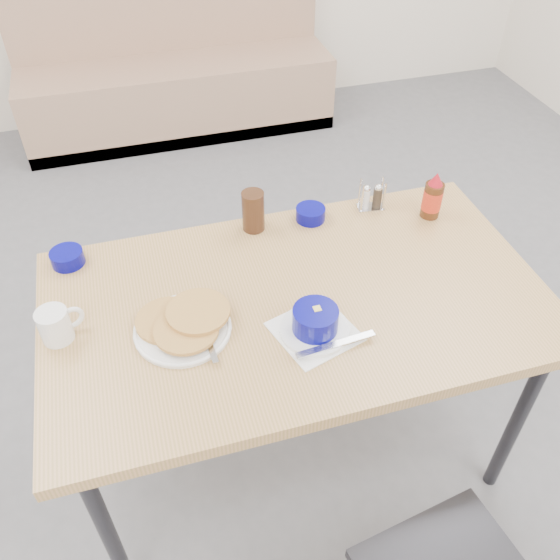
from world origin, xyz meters
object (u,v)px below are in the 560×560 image
object	(u,v)px
pancake_plate	(183,325)
coffee_mug	(56,324)
booth_bench	(175,73)
amber_tumbler	(253,211)
dining_table	(297,313)
syrup_bottle	(433,198)
grits_setting	(315,323)
butter_bowl	(311,214)
creamer_bowl	(67,258)
condiment_caddy	(371,198)

from	to	relation	value
pancake_plate	coffee_mug	size ratio (longest dim) A/B	2.30
booth_bench	amber_tumbler	world-z (taller)	booth_bench
pancake_plate	coffee_mug	world-z (taller)	coffee_mug
dining_table	amber_tumbler	world-z (taller)	amber_tumbler
pancake_plate	syrup_bottle	world-z (taller)	syrup_bottle
grits_setting	amber_tumbler	world-z (taller)	amber_tumbler
booth_bench	butter_bowl	world-z (taller)	booth_bench
booth_bench	creamer_bowl	bearing A→B (deg)	-105.40
grits_setting	booth_bench	bearing A→B (deg)	90.13
creamer_bowl	grits_setting	bearing A→B (deg)	-37.22
pancake_plate	grits_setting	xyz separation A→B (m)	(0.33, -0.11, 0.02)
grits_setting	amber_tumbler	size ratio (longest dim) A/B	1.99
pancake_plate	dining_table	bearing A→B (deg)	5.59
dining_table	creamer_bowl	xyz separation A→B (m)	(-0.61, 0.33, 0.08)
booth_bench	creamer_bowl	xyz separation A→B (m)	(-0.61, -2.21, 0.43)
booth_bench	coffee_mug	bearing A→B (deg)	-104.27
amber_tumbler	syrup_bottle	world-z (taller)	syrup_bottle
creamer_bowl	condiment_caddy	distance (m)	0.97
pancake_plate	amber_tumbler	bearing A→B (deg)	52.52
pancake_plate	booth_bench	bearing A→B (deg)	82.84
dining_table	butter_bowl	world-z (taller)	butter_bowl
butter_bowl	amber_tumbler	xyz separation A→B (m)	(-0.19, 0.01, 0.05)
grits_setting	creamer_bowl	size ratio (longest dim) A/B	2.73
butter_bowl	condiment_caddy	xyz separation A→B (m)	(0.21, 0.01, 0.02)
pancake_plate	amber_tumbler	world-z (taller)	amber_tumbler
dining_table	condiment_caddy	distance (m)	0.51
booth_bench	butter_bowl	xyz separation A→B (m)	(0.15, -2.20, 0.43)
butter_bowl	amber_tumbler	size ratio (longest dim) A/B	0.72
pancake_plate	grits_setting	bearing A→B (deg)	-17.84
creamer_bowl	amber_tumbler	distance (m)	0.57
coffee_mug	amber_tumbler	xyz separation A→B (m)	(0.60, 0.31, 0.02)
syrup_bottle	grits_setting	bearing A→B (deg)	-143.75
butter_bowl	syrup_bottle	distance (m)	0.39
dining_table	creamer_bowl	size ratio (longest dim) A/B	14.46
dining_table	condiment_caddy	world-z (taller)	condiment_caddy
pancake_plate	creamer_bowl	size ratio (longest dim) A/B	2.80
condiment_caddy	syrup_bottle	xyz separation A→B (m)	(0.17, -0.09, 0.03)
creamer_bowl	condiment_caddy	bearing A→B (deg)	0.67
butter_bowl	syrup_bottle	size ratio (longest dim) A/B	0.59
pancake_plate	condiment_caddy	bearing A→B (deg)	28.52
grits_setting	syrup_bottle	world-z (taller)	syrup_bottle
syrup_bottle	butter_bowl	bearing A→B (deg)	166.80
booth_bench	amber_tumbler	size ratio (longest dim) A/B	14.33
grits_setting	syrup_bottle	bearing A→B (deg)	36.25
grits_setting	dining_table	bearing A→B (deg)	92.54
butter_bowl	condiment_caddy	distance (m)	0.21
pancake_plate	coffee_mug	bearing A→B (deg)	168.48
butter_bowl	amber_tumbler	world-z (taller)	amber_tumbler
booth_bench	amber_tumbler	xyz separation A→B (m)	(-0.04, -2.19, 0.48)
creamer_bowl	butter_bowl	distance (m)	0.76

